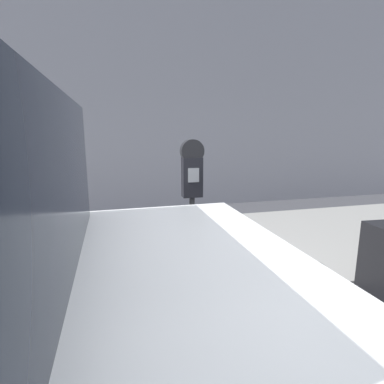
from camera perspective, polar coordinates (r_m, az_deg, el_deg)
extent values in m
plane|color=#47474C|center=(2.52, 10.84, -31.43)|extent=(60.00, 60.00, 0.00)
cube|color=#9E9B96|center=(4.27, -1.85, -11.20)|extent=(24.00, 2.80, 0.13)
cube|color=gray|center=(6.97, -7.64, 23.93)|extent=(24.00, 0.30, 6.45)
cylinder|color=#2D2D30|center=(2.99, 0.00, -10.06)|extent=(0.05, 0.05, 0.97)
cube|color=black|center=(2.81, 0.00, 2.82)|extent=(0.19, 0.11, 0.37)
cube|color=gray|center=(2.75, 0.30, 3.21)|extent=(0.10, 0.01, 0.13)
cylinder|color=black|center=(2.79, 0.00, 7.82)|extent=(0.22, 0.09, 0.22)
cylinder|color=black|center=(2.48, -15.91, -22.41)|extent=(0.69, 0.23, 0.68)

